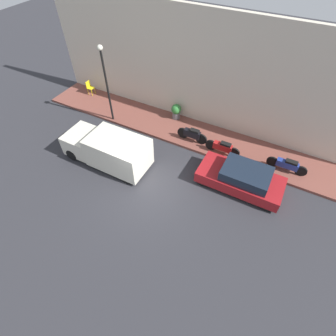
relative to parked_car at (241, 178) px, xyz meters
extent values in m
plane|color=#2D2D33|center=(-2.32, 4.13, -0.61)|extent=(60.00, 60.00, 0.00)
cube|color=brown|center=(2.52, 4.13, -0.54)|extent=(2.62, 19.56, 0.15)
cube|color=beige|center=(3.98, 4.13, 2.66)|extent=(0.30, 19.56, 6.55)
cube|color=maroon|center=(0.00, 0.06, -0.14)|extent=(1.83, 4.11, 0.58)
cube|color=#192333|center=(0.00, -0.15, 0.40)|extent=(1.61, 2.26, 0.50)
cylinder|color=black|center=(-0.79, 1.64, -0.29)|extent=(0.20, 0.64, 0.64)
cylinder|color=black|center=(0.79, 1.64, -0.29)|extent=(0.20, 0.64, 0.64)
cylinder|color=black|center=(-0.79, -1.53, -0.29)|extent=(0.20, 0.64, 0.64)
cylinder|color=black|center=(0.79, -1.53, -0.29)|extent=(0.20, 0.64, 0.64)
cube|color=silver|center=(-1.61, 6.09, 0.36)|extent=(1.90, 3.07, 1.59)
cube|color=silver|center=(-1.61, 8.45, 0.13)|extent=(1.80, 1.65, 1.11)
cube|color=#192333|center=(-1.61, 8.69, 0.44)|extent=(1.61, 0.91, 0.44)
cylinder|color=black|center=(-2.43, 8.69, -0.28)|extent=(0.22, 0.66, 0.66)
cylinder|color=black|center=(-0.79, 8.69, -0.28)|extent=(0.22, 0.66, 0.66)
cylinder|color=black|center=(-2.43, 5.13, -0.28)|extent=(0.22, 0.66, 0.66)
cylinder|color=black|center=(-0.79, 5.13, -0.28)|extent=(0.22, 0.66, 0.66)
cube|color=black|center=(1.89, 3.50, 0.03)|extent=(0.30, 0.97, 0.42)
cube|color=black|center=(1.89, 3.37, 0.30)|extent=(0.27, 0.53, 0.12)
cylinder|color=black|center=(1.89, 4.08, -0.13)|extent=(0.10, 0.66, 0.66)
cylinder|color=black|center=(1.89, 2.92, -0.13)|extent=(0.10, 0.66, 0.66)
cube|color=#B21E1E|center=(1.70, 1.59, -0.01)|extent=(0.30, 1.04, 0.38)
cube|color=black|center=(1.70, 1.44, 0.25)|extent=(0.27, 0.57, 0.12)
cylinder|color=black|center=(1.70, 2.25, -0.15)|extent=(0.10, 0.63, 0.63)
cylinder|color=black|center=(1.70, 0.92, -0.15)|extent=(0.10, 0.63, 0.63)
cube|color=navy|center=(2.03, -1.79, -0.03)|extent=(0.30, 1.09, 0.36)
cube|color=black|center=(2.03, -1.94, 0.21)|extent=(0.27, 0.59, 0.12)
cylinder|color=black|center=(2.03, -1.07, -0.17)|extent=(0.10, 0.59, 0.59)
cylinder|color=black|center=(2.03, -2.52, -0.17)|extent=(0.10, 0.59, 0.59)
cylinder|color=black|center=(1.43, 8.80, 1.74)|extent=(0.12, 0.12, 4.40)
sphere|color=silver|center=(1.43, 8.80, 4.03)|extent=(0.29, 0.29, 0.29)
cylinder|color=slate|center=(3.40, 5.29, -0.25)|extent=(0.47, 0.47, 0.43)
sphere|color=#337F38|center=(3.40, 5.29, 0.22)|extent=(0.62, 0.62, 0.62)
cube|color=yellow|center=(3.13, 11.89, 0.02)|extent=(0.40, 0.40, 0.04)
cube|color=yellow|center=(3.13, 12.07, 0.26)|extent=(0.40, 0.04, 0.44)
cylinder|color=yellow|center=(2.95, 11.71, -0.23)|extent=(0.04, 0.04, 0.46)
cylinder|color=yellow|center=(3.30, 11.71, -0.23)|extent=(0.04, 0.04, 0.46)
cylinder|color=yellow|center=(2.95, 12.06, -0.23)|extent=(0.04, 0.04, 0.46)
cylinder|color=yellow|center=(3.30, 12.06, -0.23)|extent=(0.04, 0.04, 0.46)
camera|label=1|loc=(-9.01, -0.73, 9.69)|focal=28.00mm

